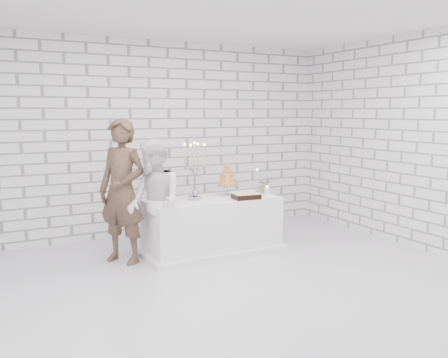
# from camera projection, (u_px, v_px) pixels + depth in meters

# --- Properties ---
(ground) EXTENTS (6.00, 5.00, 0.01)m
(ground) POSITION_uv_depth(u_px,v_px,m) (226.00, 282.00, 5.39)
(ground) COLOR silver
(ground) RESTS_ON ground
(ceiling) EXTENTS (6.00, 5.00, 0.01)m
(ceiling) POSITION_uv_depth(u_px,v_px,m) (226.00, 7.00, 4.97)
(ceiling) COLOR white
(ceiling) RESTS_ON ground
(wall_back) EXTENTS (6.00, 0.01, 3.00)m
(wall_back) POSITION_uv_depth(u_px,v_px,m) (150.00, 139.00, 7.37)
(wall_back) COLOR white
(wall_back) RESTS_ON ground
(wall_front) EXTENTS (6.00, 0.01, 3.00)m
(wall_front) POSITION_uv_depth(u_px,v_px,m) (412.00, 178.00, 2.99)
(wall_front) COLOR white
(wall_front) RESTS_ON ground
(wall_right) EXTENTS (0.01, 5.00, 3.00)m
(wall_right) POSITION_uv_depth(u_px,v_px,m) (417.00, 142.00, 6.56)
(wall_right) COLOR white
(wall_right) RESTS_ON ground
(cake_table) EXTENTS (1.80, 0.80, 0.75)m
(cake_table) POSITION_uv_depth(u_px,v_px,m) (212.00, 225.00, 6.50)
(cake_table) COLOR white
(cake_table) RESTS_ON ground
(groom) EXTENTS (0.76, 0.80, 1.84)m
(groom) POSITION_uv_depth(u_px,v_px,m) (122.00, 191.00, 6.00)
(groom) COLOR #3A281C
(groom) RESTS_ON ground
(bride) EXTENTS (0.66, 0.82, 1.59)m
(bride) POSITION_uv_depth(u_px,v_px,m) (154.00, 203.00, 5.84)
(bride) COLOR white
(bride) RESTS_ON ground
(candelabra) EXTENTS (0.32, 0.32, 0.78)m
(candelabra) POSITION_uv_depth(u_px,v_px,m) (195.00, 171.00, 6.29)
(candelabra) COLOR #9797A0
(candelabra) RESTS_ON cake_table
(croquembouche) EXTENTS (0.35, 0.35, 0.45)m
(croquembouche) POSITION_uv_depth(u_px,v_px,m) (227.00, 179.00, 6.67)
(croquembouche) COLOR #B36C2E
(croquembouche) RESTS_ON cake_table
(chocolate_cake) EXTENTS (0.37, 0.28, 0.08)m
(chocolate_cake) POSITION_uv_depth(u_px,v_px,m) (246.00, 196.00, 6.40)
(chocolate_cake) COLOR black
(chocolate_cake) RESTS_ON cake_table
(pillar_candle) EXTENTS (0.09, 0.09, 0.12)m
(pillar_candle) POSITION_uv_depth(u_px,v_px,m) (267.00, 191.00, 6.64)
(pillar_candle) COLOR white
(pillar_candle) RESTS_ON cake_table
(extra_taper) EXTENTS (0.08, 0.08, 0.32)m
(extra_taper) POSITION_uv_depth(u_px,v_px,m) (257.00, 181.00, 6.93)
(extra_taper) COLOR beige
(extra_taper) RESTS_ON cake_table
(flowers) EXTENTS (0.27, 0.25, 0.23)m
(flowers) POSITION_uv_depth(u_px,v_px,m) (264.00, 185.00, 6.85)
(flowers) COLOR #406938
(flowers) RESTS_ON cake_table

